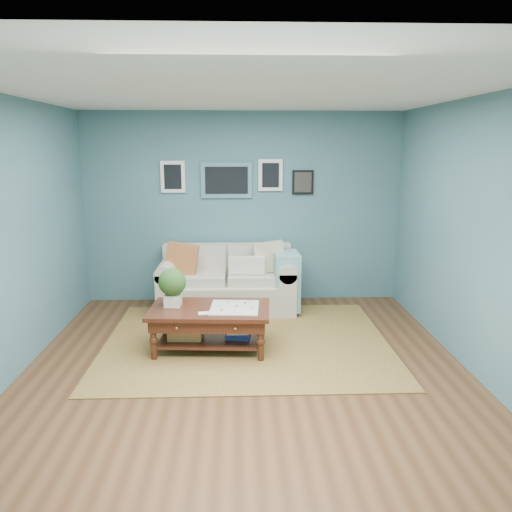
{
  "coord_description": "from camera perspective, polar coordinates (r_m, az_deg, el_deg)",
  "views": [
    {
      "loc": [
        -0.07,
        -4.61,
        2.22
      ],
      "look_at": [
        0.14,
        1.0,
        0.98
      ],
      "focal_mm": 35.0,
      "sensor_mm": 36.0,
      "label": 1
    }
  ],
  "objects": [
    {
      "name": "room_shell",
      "position": [
        4.75,
        -1.26,
        2.01
      ],
      "size": [
        5.0,
        5.02,
        2.7
      ],
      "color": "brown",
      "rests_on": "ground"
    },
    {
      "name": "area_rug",
      "position": [
        5.86,
        -1.07,
        -9.74
      ],
      "size": [
        3.24,
        2.59,
        0.01
      ],
      "primitive_type": "cube",
      "color": "brown",
      "rests_on": "ground"
    },
    {
      "name": "loveseat",
      "position": [
        6.89,
        -2.64,
        -2.93
      ],
      "size": [
        1.89,
        0.86,
        0.97
      ],
      "color": "beige",
      "rests_on": "ground"
    },
    {
      "name": "coffee_table",
      "position": [
        5.56,
        -6.0,
        -6.69
      ],
      "size": [
        1.35,
        0.84,
        0.91
      ],
      "rotation": [
        0.0,
        0.0,
        -0.06
      ],
      "color": "#33140A",
      "rests_on": "ground"
    }
  ]
}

